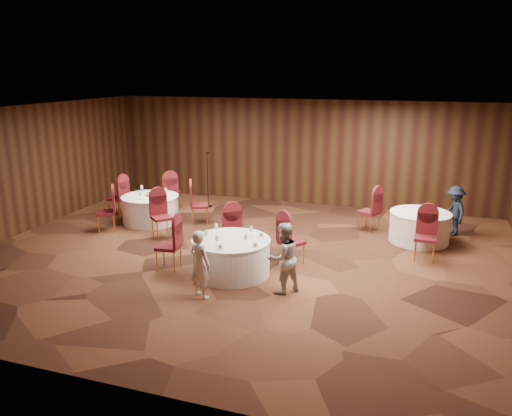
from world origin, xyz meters
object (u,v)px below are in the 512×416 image
(woman_a, at_px, (200,264))
(man_c, at_px, (455,211))
(table_main, at_px, (231,256))
(table_left, at_px, (151,209))
(woman_b, at_px, (283,258))
(table_right, at_px, (419,227))
(mic_stand, at_px, (208,191))

(woman_a, distance_m, man_c, 7.02)
(table_main, bearing_deg, table_left, 142.17)
(woman_b, bearing_deg, man_c, -174.11)
(table_right, bearing_deg, table_main, -137.59)
(table_main, relative_size, woman_a, 1.24)
(mic_stand, height_order, woman_b, mic_stand)
(table_right, distance_m, woman_b, 4.50)
(table_main, distance_m, woman_a, 1.24)
(mic_stand, relative_size, woman_a, 1.30)
(table_right, height_order, man_c, man_c)
(table_left, relative_size, table_right, 1.07)
(table_left, height_order, table_right, same)
(table_main, height_order, table_right, same)
(table_main, height_order, mic_stand, mic_stand)
(table_main, height_order, table_left, same)
(man_c, bearing_deg, table_main, -69.92)
(table_left, distance_m, table_right, 7.03)
(table_right, height_order, woman_a, woman_a)
(mic_stand, xyz_separation_m, woman_b, (3.80, -5.14, 0.19))
(woman_a, height_order, woman_b, woman_b)
(table_left, bearing_deg, mic_stand, 67.22)
(table_right, distance_m, mic_stand, 6.31)
(table_main, xyz_separation_m, table_right, (3.61, 3.30, -0.00))
(mic_stand, distance_m, man_c, 7.00)
(table_right, xyz_separation_m, woman_b, (-2.37, -3.82, 0.31))
(woman_a, relative_size, woman_b, 0.95)
(woman_a, relative_size, man_c, 1.03)
(mic_stand, relative_size, man_c, 1.33)
(table_right, bearing_deg, table_left, -174.59)
(table_right, relative_size, man_c, 1.15)
(table_main, xyz_separation_m, table_left, (-3.39, 2.63, 0.00))
(table_main, distance_m, mic_stand, 5.28)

